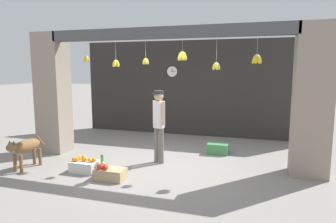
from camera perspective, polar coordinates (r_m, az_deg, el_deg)
name	(u,v)px	position (r m, az deg, el deg)	size (l,w,h in m)	color
ground_plane	(162,165)	(6.74, -1.20, -10.18)	(60.00, 60.00, 0.00)	gray
shop_back_wall	(193,88)	(9.53, 4.86, 4.40)	(7.29, 0.12, 3.00)	#2D2B28
shop_pillar_left	(53,93)	(8.13, -21.07, 3.23)	(0.70, 0.60, 3.00)	gray
shop_pillar_right	(312,101)	(6.48, 25.76, 1.82)	(0.70, 0.60, 3.00)	gray
storefront_awning	(164,35)	(6.54, -0.70, 14.43)	(5.39, 0.30, 0.91)	#4C4C51
dog	(25,147)	(7.05, -25.53, -6.16)	(0.31, 0.99, 0.70)	brown
shopkeeper	(159,121)	(6.68, -1.75, -1.78)	(0.32, 0.30, 1.64)	#6B665B
fruit_crate_oranges	(84,165)	(6.53, -15.68, -9.86)	(0.54, 0.36, 0.31)	silver
fruit_crate_apples	(110,173)	(6.00, -11.07, -11.45)	(0.58, 0.34, 0.30)	tan
produce_box_green	(218,148)	(7.68, 9.47, -6.96)	(0.51, 0.36, 0.26)	#42844C
water_bottle	(102,160)	(6.85, -12.43, -9.09)	(0.07, 0.07, 0.24)	#38934C
wall_clock	(172,72)	(9.60, 0.80, 7.61)	(0.35, 0.03, 0.35)	black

